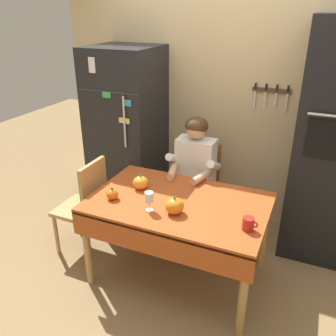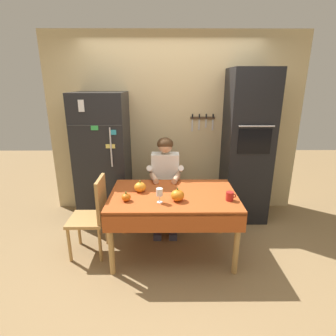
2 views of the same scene
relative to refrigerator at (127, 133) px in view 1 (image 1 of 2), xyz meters
The scene contains 13 objects.
ground_plane 1.62m from the refrigerator, 45.30° to the right, with size 10.00×10.00×0.00m, color #93754C.
back_wall_assembly 1.15m from the refrigerator, 21.31° to the left, with size 3.70×0.13×2.60m.
refrigerator is the anchor object (origin of this frame).
wall_oven 2.01m from the refrigerator, ahead, with size 0.60×0.64×2.10m.
dining_table 1.32m from the refrigerator, 42.91° to the right, with size 1.40×0.90×0.74m.
chair_behind_person 0.95m from the refrigerator, ahead, with size 0.40×0.40×0.93m.
seated_person 0.92m from the refrigerator, 18.00° to the right, with size 0.47×0.55×1.25m.
chair_left_side 0.96m from the refrigerator, 86.78° to the right, with size 0.40×0.40×0.93m.
coffee_mug 1.86m from the refrigerator, 34.00° to the right, with size 0.11×0.08×0.09m.
wine_glass 1.35m from the refrigerator, 53.47° to the right, with size 0.07×0.07×0.16m.
pumpkin_large 1.44m from the refrigerator, 46.46° to the right, with size 0.14×0.14×0.14m.
pumpkin_medium 1.15m from the refrigerator, 66.49° to the right, with size 0.10×0.10×0.11m.
pumpkin_small 0.99m from the refrigerator, 54.06° to the right, with size 0.13×0.13×0.13m.
Camera 1 is at (0.90, -2.16, 2.14)m, focal length 37.65 mm.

